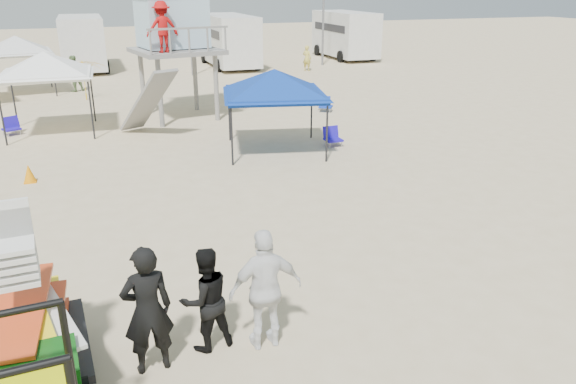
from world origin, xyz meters
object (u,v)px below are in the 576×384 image
object	(u,v)px
man_left	(147,310)
lifeguard_tower	(172,23)
surf_trailer	(29,320)
canopy_blue	(274,74)

from	to	relation	value
man_left	lifeguard_tower	size ratio (longest dim) A/B	0.39
surf_trailer	lifeguard_tower	xyz separation A→B (m)	(4.43, 15.62, 2.76)
man_left	lifeguard_tower	bearing A→B (deg)	-105.45
canopy_blue	surf_trailer	bearing A→B (deg)	-124.49
man_left	canopy_blue	xyz separation A→B (m)	(5.14, 9.99, 1.54)
surf_trailer	lifeguard_tower	bearing A→B (deg)	74.16
surf_trailer	canopy_blue	distance (m)	11.86
man_left	canopy_blue	size ratio (longest dim) A/B	0.53
man_left	canopy_blue	distance (m)	11.34
man_left	canopy_blue	bearing A→B (deg)	-122.30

